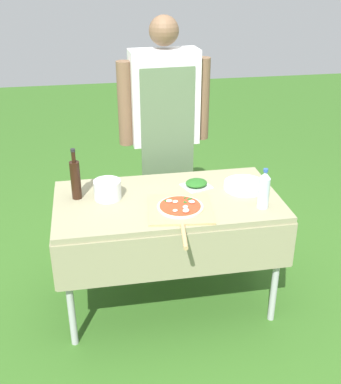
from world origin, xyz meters
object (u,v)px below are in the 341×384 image
pizza_on_peel (180,209)px  mixing_tub (107,190)px  herb_container (196,183)px  water_bottle (264,190)px  plate_stack (245,186)px  prep_table (167,211)px  person_cook (164,121)px  oil_bottle (76,179)px

pizza_on_peel → mixing_tub: mixing_tub is taller
herb_container → mixing_tub: mixing_tub is taller
water_bottle → plate_stack: bearing=95.5°
prep_table → mixing_tub: size_ratio=8.33×
plate_stack → person_cook: bearing=121.9°
prep_table → mixing_tub: 0.38m
pizza_on_peel → plate_stack: bearing=33.0°
person_cook → herb_container: bearing=98.0°
person_cook → water_bottle: 0.98m
prep_table → plate_stack: (0.49, 0.05, 0.10)m
water_bottle → mixing_tub: bearing=162.7°
oil_bottle → plate_stack: bearing=-2.9°
plate_stack → water_bottle: bearing=-84.5°
water_bottle → herb_container: water_bottle is taller
water_bottle → plate_stack: 0.27m
person_cook → mixing_tub: size_ratio=10.59×
person_cook → mixing_tub: person_cook is taller
water_bottle → mixing_tub: water_bottle is taller
oil_bottle → plate_stack: oil_bottle is taller
prep_table → oil_bottle: (-0.52, 0.10, 0.21)m
prep_table → herb_container: herb_container is taller
prep_table → herb_container: 0.26m
oil_bottle → mixing_tub: size_ratio=1.93×
person_cook → pizza_on_peel: (-0.05, -0.84, -0.24)m
prep_table → pizza_on_peel: bearing=-75.1°
person_cook → oil_bottle: (-0.62, -0.58, -0.13)m
prep_table → mixing_tub: (-0.34, 0.06, 0.14)m
herb_container → mixing_tub: 0.55m
person_cook → prep_table: bearing=78.9°
person_cook → herb_container: size_ratio=8.50×
prep_table → water_bottle: size_ratio=5.62×
person_cook → pizza_on_peel: person_cook is taller
person_cook → plate_stack: (0.39, -0.63, -0.23)m
water_bottle → plate_stack: size_ratio=0.92×
prep_table → person_cook: bearing=81.9°
person_cook → mixing_tub: 0.78m
pizza_on_peel → mixing_tub: (-0.39, 0.23, 0.04)m
pizza_on_peel → herb_container: pizza_on_peel is taller
water_bottle → herb_container: 0.46m
plate_stack → mixing_tub: bearing=178.9°
oil_bottle → mixing_tub: 0.19m
prep_table → person_cook: 0.76m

